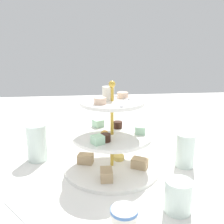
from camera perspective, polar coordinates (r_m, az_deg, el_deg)
name	(u,v)px	position (r m, az deg, el deg)	size (l,w,h in m)	color
ground_plane	(112,168)	(0.80, 0.00, -12.87)	(2.40, 2.40, 0.00)	white
tiered_serving_stand	(112,143)	(0.77, -0.01, -7.23)	(0.30, 0.30, 0.28)	white
water_glass_tall_right	(37,143)	(0.87, -17.02, -6.81)	(0.07, 0.07, 0.12)	silver
water_glass_short_left	(178,196)	(0.62, 15.12, -18.32)	(0.06, 0.06, 0.08)	silver
teacup_with_saucer	(124,220)	(0.56, 2.83, -23.70)	(0.09, 0.09, 0.05)	white
butter_knife_left	(117,134)	(1.08, 1.07, -5.11)	(0.17, 0.01, 0.00)	silver
butter_knife_right	(23,217)	(0.64, -19.95, -22.00)	(0.17, 0.01, 0.00)	silver
water_glass_mid_back	(185,150)	(0.83, 16.60, -8.54)	(0.06, 0.06, 0.11)	silver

